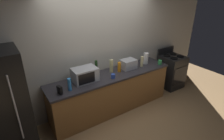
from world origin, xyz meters
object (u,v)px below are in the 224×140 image
refrigerator (4,106)px  bottle_dish_soap (119,67)px  paper_towel_roll (146,58)px  toaster_oven (128,64)px  cordless_phone (60,90)px  mug_blue (113,76)px  mug_green (160,62)px  stove_range (171,71)px  bottle_hand_soap (142,61)px  bottle_wine (96,67)px  bottle_spray_cleaner (69,84)px  bottle_vinegar (111,66)px  microwave (85,75)px

refrigerator → bottle_dish_soap: bearing=0.6°
paper_towel_roll → bottle_dish_soap: paper_towel_roll is taller
toaster_oven → cordless_phone: toaster_oven is taller
mug_blue → mug_green: bearing=-0.8°
stove_range → bottle_hand_soap: 1.30m
bottle_wine → bottle_spray_cleaner: bearing=-154.8°
cordless_phone → mug_green: cordless_phone is taller
bottle_spray_cleaner → paper_towel_roll: bearing=5.2°
bottle_vinegar → refrigerator: bearing=-176.8°
microwave → cordless_phone: microwave is taller
bottle_wine → mug_blue: bearing=-64.7°
stove_range → bottle_wine: size_ratio=3.62×
cordless_phone → bottle_vinegar: (1.25, 0.27, 0.07)m
bottle_wine → mug_blue: size_ratio=3.33×
refrigerator → bottle_wine: 1.81m
bottle_hand_soap → mug_blue: bottle_hand_soap is taller
bottle_vinegar → bottle_wine: bottle_wine is taller
bottle_wine → mug_green: (1.53, -0.40, -0.10)m
microwave → toaster_oven: bearing=0.6°
refrigerator → microwave: 1.44m
stove_range → cordless_phone: (-3.19, -0.15, 0.51)m
paper_towel_roll → bottle_vinegar: 0.96m
cordless_phone → bottle_dish_soap: bearing=-7.1°
bottle_vinegar → mug_green: bearing=-14.0°
mug_blue → bottle_spray_cleaner: bearing=178.2°
paper_towel_roll → cordless_phone: 2.22m
microwave → mug_green: 1.90m
bottle_dish_soap → bottle_hand_soap: 0.62m
stove_range → toaster_oven: 1.61m
paper_towel_roll → bottle_spray_cleaner: bearing=-174.8°
stove_range → bottle_spray_cleaner: (-3.00, -0.13, 0.56)m
mug_blue → microwave: bearing=158.4°
toaster_oven → bottle_hand_soap: bearing=-14.6°
bottle_wine → mug_green: size_ratio=2.84×
microwave → bottle_wine: size_ratio=1.61×
stove_range → refrigerator: bearing=-180.0°
stove_range → toaster_oven: bearing=177.7°
paper_towel_roll → bottle_spray_cleaner: paper_towel_roll is taller
cordless_phone → bottle_wine: 1.00m
refrigerator → bottle_spray_cleaner: size_ratio=7.59×
mug_blue → cordless_phone: bearing=179.4°
bottle_vinegar → paper_towel_roll: bearing=-4.1°
bottle_vinegar → bottle_hand_soap: 0.78m
paper_towel_roll → mug_blue: (-1.10, -0.21, -0.09)m
mug_blue → bottle_vinegar: bearing=63.1°
refrigerator → bottle_hand_soap: (2.87, -0.03, 0.12)m
bottle_vinegar → cordless_phone: bearing=-167.8°
bottle_wine → toaster_oven: bearing=-11.8°
bottle_spray_cleaner → bottle_dish_soap: (1.21, 0.16, -0.01)m
cordless_phone → mug_green: bearing=-14.9°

